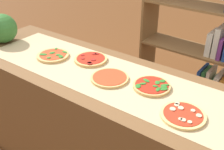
{
  "coord_description": "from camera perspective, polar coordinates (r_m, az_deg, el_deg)",
  "views": [
    {
      "loc": [
        0.89,
        -1.24,
        1.82
      ],
      "look_at": [
        0.0,
        0.0,
        0.93
      ],
      "focal_mm": 43.84,
      "sensor_mm": 36.0,
      "label": 1
    }
  ],
  "objects": [
    {
      "name": "counter",
      "position": [
        2.04,
        0.0,
        -11.69
      ],
      "size": [
        2.45,
        0.7,
        0.91
      ],
      "primitive_type": "cube",
      "color": "brown",
      "rests_on": "ground_plane"
    },
    {
      "name": "parchment_paper",
      "position": [
        1.77,
        0.0,
        -0.53
      ],
      "size": [
        2.0,
        0.51,
        0.0
      ],
      "primitive_type": "cube",
      "color": "tan",
      "rests_on": "counter"
    },
    {
      "name": "pizza_spinach_0",
      "position": [
        2.07,
        -12.21,
        4.0
      ],
      "size": [
        0.24,
        0.24,
        0.03
      ],
      "color": "tan",
      "rests_on": "parchment_paper"
    },
    {
      "name": "pizza_pepperoni_1",
      "position": [
        1.98,
        -4.46,
        3.32
      ],
      "size": [
        0.24,
        0.24,
        0.03
      ],
      "color": "tan",
      "rests_on": "parchment_paper"
    },
    {
      "name": "pizza_plain_2",
      "position": [
        1.74,
        -0.5,
        -0.61
      ],
      "size": [
        0.24,
        0.24,
        0.02
      ],
      "color": "tan",
      "rests_on": "parchment_paper"
    },
    {
      "name": "pizza_spinach_3",
      "position": [
        1.68,
        8.31,
        -2.27
      ],
      "size": [
        0.23,
        0.23,
        0.03
      ],
      "color": "tan",
      "rests_on": "parchment_paper"
    },
    {
      "name": "pizza_mushroom_4",
      "position": [
        1.48,
        14.56,
        -8.03
      ],
      "size": [
        0.24,
        0.24,
        0.02
      ],
      "color": "#DBB26B",
      "rests_on": "parchment_paper"
    },
    {
      "name": "watermelon",
      "position": [
        2.42,
        -21.91,
        9.0
      ],
      "size": [
        0.24,
        0.24,
        0.24
      ],
      "primitive_type": "sphere",
      "color": "#2D6628",
      "rests_on": "counter"
    },
    {
      "name": "bookshelf",
      "position": [
        2.54,
        18.63,
        4.03
      ],
      "size": [
        0.91,
        0.33,
        1.58
      ],
      "color": "brown",
      "rests_on": "ground_plane"
    }
  ]
}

